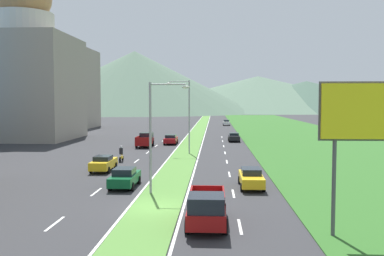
% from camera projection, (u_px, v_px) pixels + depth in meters
% --- Properties ---
extents(ground_plane, '(600.00, 600.00, 0.00)m').
position_uv_depth(ground_plane, '(156.00, 208.00, 26.70)').
color(ground_plane, '#2D2D30').
extents(grass_median, '(3.20, 240.00, 0.06)m').
position_uv_depth(grass_median, '(196.00, 134.00, 86.49)').
color(grass_median, '#518438').
rests_on(grass_median, ground_plane).
extents(grass_verge_right, '(24.00, 240.00, 0.06)m').
position_uv_depth(grass_verge_right, '(298.00, 134.00, 85.39)').
color(grass_verge_right, '#2D6023').
rests_on(grass_verge_right, ground_plane).
extents(lane_dash_left_2, '(0.16, 2.80, 0.01)m').
position_uv_depth(lane_dash_left_2, '(55.00, 224.00, 23.28)').
color(lane_dash_left_2, silver).
rests_on(lane_dash_left_2, ground_plane).
extents(lane_dash_left_3, '(0.16, 2.80, 0.01)m').
position_uv_depth(lane_dash_left_3, '(96.00, 192.00, 31.40)').
color(lane_dash_left_3, silver).
rests_on(lane_dash_left_3, ground_plane).
extents(lane_dash_left_4, '(0.16, 2.80, 0.01)m').
position_uv_depth(lane_dash_left_4, '(121.00, 173.00, 39.51)').
color(lane_dash_left_4, silver).
rests_on(lane_dash_left_4, ground_plane).
extents(lane_dash_left_5, '(0.16, 2.80, 0.01)m').
position_uv_depth(lane_dash_left_5, '(137.00, 161.00, 47.63)').
color(lane_dash_left_5, silver).
rests_on(lane_dash_left_5, ground_plane).
extents(lane_dash_left_6, '(0.16, 2.80, 0.01)m').
position_uv_depth(lane_dash_left_6, '(148.00, 152.00, 55.75)').
color(lane_dash_left_6, silver).
rests_on(lane_dash_left_6, ground_plane).
extents(lane_dash_left_7, '(0.16, 2.80, 0.01)m').
position_uv_depth(lane_dash_left_7, '(156.00, 146.00, 63.87)').
color(lane_dash_left_7, silver).
rests_on(lane_dash_left_7, ground_plane).
extents(lane_dash_left_8, '(0.16, 2.80, 0.01)m').
position_uv_depth(lane_dash_left_8, '(163.00, 141.00, 71.99)').
color(lane_dash_left_8, silver).
rests_on(lane_dash_left_8, ground_plane).
extents(lane_dash_left_9, '(0.16, 2.80, 0.01)m').
position_uv_depth(lane_dash_left_9, '(168.00, 137.00, 80.11)').
color(lane_dash_left_9, silver).
rests_on(lane_dash_left_9, ground_plane).
extents(lane_dash_right_2, '(0.16, 2.80, 0.01)m').
position_uv_depth(lane_dash_right_2, '(240.00, 227.00, 22.73)').
color(lane_dash_right_2, silver).
rests_on(lane_dash_right_2, ground_plane).
extents(lane_dash_right_3, '(0.16, 2.80, 0.01)m').
position_uv_depth(lane_dash_right_3, '(233.00, 194.00, 30.85)').
color(lane_dash_right_3, silver).
rests_on(lane_dash_right_3, ground_plane).
extents(lane_dash_right_4, '(0.16, 2.80, 0.01)m').
position_uv_depth(lane_dash_right_4, '(229.00, 174.00, 38.97)').
color(lane_dash_right_4, silver).
rests_on(lane_dash_right_4, ground_plane).
extents(lane_dash_right_5, '(0.16, 2.80, 0.01)m').
position_uv_depth(lane_dash_right_5, '(227.00, 162.00, 47.09)').
color(lane_dash_right_5, silver).
rests_on(lane_dash_right_5, ground_plane).
extents(lane_dash_right_6, '(0.16, 2.80, 0.01)m').
position_uv_depth(lane_dash_right_6, '(225.00, 153.00, 55.21)').
color(lane_dash_right_6, silver).
rests_on(lane_dash_right_6, ground_plane).
extents(lane_dash_right_7, '(0.16, 2.80, 0.01)m').
position_uv_depth(lane_dash_right_7, '(224.00, 146.00, 63.33)').
color(lane_dash_right_7, silver).
rests_on(lane_dash_right_7, ground_plane).
extents(lane_dash_right_8, '(0.16, 2.80, 0.01)m').
position_uv_depth(lane_dash_right_8, '(223.00, 141.00, 71.44)').
color(lane_dash_right_8, silver).
rests_on(lane_dash_right_8, ground_plane).
extents(lane_dash_right_9, '(0.16, 2.80, 0.01)m').
position_uv_depth(lane_dash_right_9, '(222.00, 137.00, 79.56)').
color(lane_dash_right_9, silver).
rests_on(lane_dash_right_9, ground_plane).
extents(edge_line_median_left, '(0.16, 240.00, 0.01)m').
position_uv_depth(edge_line_median_left, '(188.00, 134.00, 86.58)').
color(edge_line_median_left, silver).
rests_on(edge_line_median_left, ground_plane).
extents(edge_line_median_right, '(0.16, 240.00, 0.01)m').
position_uv_depth(edge_line_median_right, '(205.00, 134.00, 86.40)').
color(edge_line_median_right, silver).
rests_on(edge_line_median_right, ground_plane).
extents(domed_building, '(16.98, 16.98, 30.12)m').
position_uv_depth(domed_building, '(25.00, 71.00, 74.61)').
color(domed_building, '#9E9384').
rests_on(domed_building, ground_plane).
extents(midrise_colored, '(13.24, 13.24, 19.88)m').
position_uv_depth(midrise_colored, '(68.00, 89.00, 108.37)').
color(midrise_colored, '#9E9384').
rests_on(midrise_colored, ground_plane).
extents(hill_far_left, '(145.84, 145.84, 36.50)m').
position_uv_depth(hill_far_left, '(135.00, 82.00, 250.82)').
color(hill_far_left, '#516B56').
rests_on(hill_far_left, ground_plane).
extents(hill_far_center, '(202.51, 202.51, 25.14)m').
position_uv_depth(hill_far_center, '(258.00, 93.00, 310.55)').
color(hill_far_center, '#516B56').
rests_on(hill_far_center, ground_plane).
extents(hill_far_right, '(167.89, 167.89, 20.70)m').
position_uv_depth(hill_far_right, '(306.00, 96.00, 292.68)').
color(hill_far_right, '#3D5647').
rests_on(hill_far_right, ground_plane).
extents(street_lamp_near, '(2.95, 0.28, 8.14)m').
position_uv_depth(street_lamp_near, '(155.00, 129.00, 30.50)').
color(street_lamp_near, '#99999E').
rests_on(street_lamp_near, ground_plane).
extents(street_lamp_mid, '(3.00, 0.42, 9.43)m').
position_uv_depth(street_lamp_mid, '(187.00, 112.00, 53.83)').
color(street_lamp_mid, '#99999E').
rests_on(street_lamp_mid, ground_plane).
extents(billboard_roadside, '(4.96, 0.28, 7.74)m').
position_uv_depth(billboard_roadside, '(370.00, 120.00, 20.58)').
color(billboard_roadside, '#4C4C51').
rests_on(billboard_roadside, ground_plane).
extents(car_0, '(1.87, 4.56, 1.50)m').
position_uv_depth(car_0, '(104.00, 163.00, 40.81)').
color(car_0, yellow).
rests_on(car_0, ground_plane).
extents(car_1, '(1.86, 4.78, 1.51)m').
position_uv_depth(car_1, '(251.00, 178.00, 33.01)').
color(car_1, yellow).
rests_on(car_1, ground_plane).
extents(car_2, '(1.93, 4.15, 1.57)m').
position_uv_depth(car_2, '(226.00, 123.00, 117.59)').
color(car_2, silver).
rests_on(car_2, ground_plane).
extents(car_3, '(1.92, 4.63, 1.43)m').
position_uv_depth(car_3, '(234.00, 137.00, 70.95)').
color(car_3, black).
rests_on(car_3, ground_plane).
extents(car_4, '(2.02, 4.66, 1.49)m').
position_uv_depth(car_4, '(171.00, 139.00, 66.44)').
color(car_4, maroon).
rests_on(car_4, ground_plane).
extents(car_5, '(1.94, 4.49, 1.54)m').
position_uv_depth(car_5, '(125.00, 177.00, 33.13)').
color(car_5, '#0C5128').
rests_on(car_5, ground_plane).
extents(pickup_truck_0, '(2.18, 5.40, 2.00)m').
position_uv_depth(pickup_truck_0, '(145.00, 140.00, 62.66)').
color(pickup_truck_0, maroon).
rests_on(pickup_truck_0, ground_plane).
extents(pickup_truck_1, '(2.18, 5.40, 2.00)m').
position_uv_depth(pickup_truck_1, '(207.00, 209.00, 22.70)').
color(pickup_truck_1, maroon).
rests_on(pickup_truck_1, ground_plane).
extents(motorcycle_rider, '(0.36, 2.00, 1.80)m').
position_uv_depth(motorcycle_rider, '(121.00, 155.00, 47.06)').
color(motorcycle_rider, black).
rests_on(motorcycle_rider, ground_plane).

